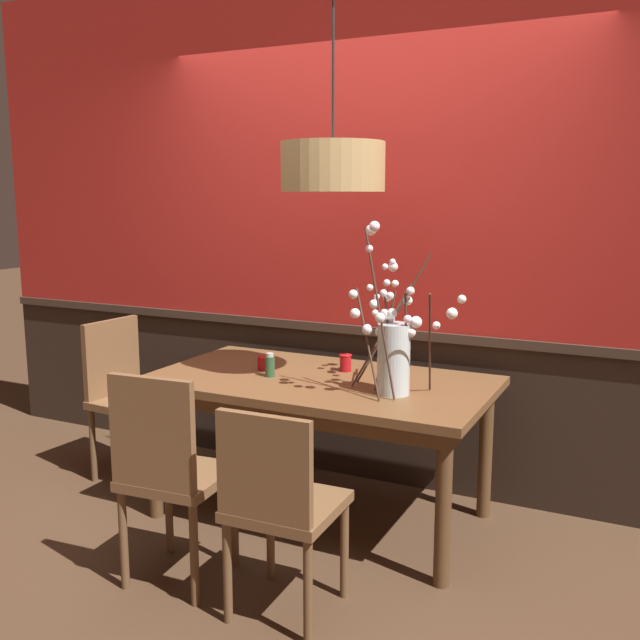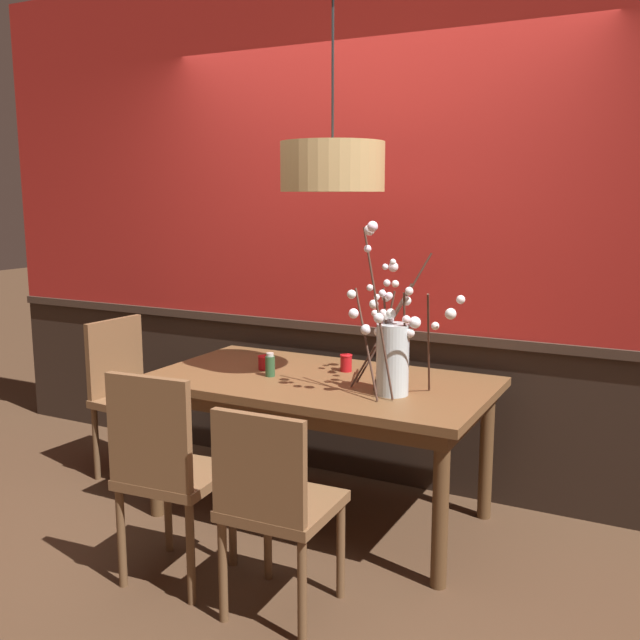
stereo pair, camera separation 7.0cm
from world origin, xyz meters
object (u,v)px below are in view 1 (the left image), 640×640
object	(u,v)px
chair_head_west_end	(127,389)
chair_near_side_left	(169,468)
chair_far_side_left	(339,379)
pendant_lamp	(333,167)
chair_near_side_right	(279,501)
candle_holder_nearer_edge	(264,363)
vase_with_blossoms	(393,349)
dining_table	(320,394)
candle_holder_nearer_center	(346,363)
condiment_bottle	(270,365)

from	to	relation	value
chair_head_west_end	chair_near_side_left	bearing A→B (deg)	-41.77
chair_far_side_left	chair_near_side_left	bearing A→B (deg)	-89.48
chair_near_side_left	pendant_lamp	size ratio (longest dim) A/B	0.73
chair_near_side_right	candle_holder_nearer_edge	xyz separation A→B (m)	(-0.61, 0.93, 0.29)
chair_far_side_left	vase_with_blossoms	distance (m)	1.28
dining_table	candle_holder_nearer_edge	size ratio (longest dim) A/B	22.82
candle_holder_nearer_edge	pendant_lamp	distance (m)	1.10
dining_table	vase_with_blossoms	world-z (taller)	vase_with_blossoms
vase_with_blossoms	candle_holder_nearer_center	world-z (taller)	vase_with_blossoms
chair_head_west_end	candle_holder_nearer_center	distance (m)	1.37
dining_table	chair_head_west_end	xyz separation A→B (m)	(-1.28, 0.01, -0.13)
candle_holder_nearer_center	pendant_lamp	bearing A→B (deg)	-81.27
vase_with_blossoms	pendant_lamp	xyz separation A→B (m)	(-0.34, 0.05, 0.83)
chair_far_side_left	chair_near_side_right	bearing A→B (deg)	-72.53
chair_far_side_left	chair_head_west_end	xyz separation A→B (m)	(-0.99, -0.85, 0.02)
dining_table	condiment_bottle	bearing A→B (deg)	-162.64
candle_holder_nearer_edge	pendant_lamp	world-z (taller)	pendant_lamp
candle_holder_nearer_center	condiment_bottle	distance (m)	0.41
candle_holder_nearer_edge	chair_head_west_end	bearing A→B (deg)	-178.80
chair_far_side_left	candle_holder_nearer_edge	xyz separation A→B (m)	(-0.06, -0.83, 0.28)
vase_with_blossoms	candle_holder_nearer_edge	world-z (taller)	vase_with_blossoms
chair_far_side_left	candle_holder_nearer_edge	world-z (taller)	chair_far_side_left
chair_head_west_end	candle_holder_nearer_center	bearing A→B (deg)	7.75
chair_far_side_left	dining_table	bearing A→B (deg)	-71.42
chair_near_side_left	chair_head_west_end	xyz separation A→B (m)	(-1.01, 0.90, -0.01)
candle_holder_nearer_center	candle_holder_nearer_edge	size ratio (longest dim) A/B	1.22
chair_near_side_left	condiment_bottle	xyz separation A→B (m)	(0.03, 0.81, 0.27)
dining_table	candle_holder_nearer_edge	bearing A→B (deg)	174.68
candle_holder_nearer_center	pendant_lamp	distance (m)	1.03
chair_near_side_right	chair_head_west_end	bearing A→B (deg)	149.50
vase_with_blossoms	condiment_bottle	xyz separation A→B (m)	(-0.68, 0.02, -0.16)
candle_holder_nearer_center	pendant_lamp	xyz separation A→B (m)	(0.04, -0.24, 1.00)
pendant_lamp	chair_far_side_left	bearing A→B (deg)	112.72
chair_near_side_right	chair_head_west_end	distance (m)	1.79
candle_holder_nearer_edge	chair_far_side_left	bearing A→B (deg)	85.96
condiment_bottle	chair_near_side_left	bearing A→B (deg)	-91.82
chair_head_west_end	dining_table	bearing A→B (deg)	-0.58
chair_far_side_left	candle_holder_nearer_center	bearing A→B (deg)	-62.71
chair_near_side_left	pendant_lamp	bearing A→B (deg)	66.39
chair_far_side_left	candle_holder_nearer_center	xyz separation A→B (m)	(0.34, -0.67, 0.29)
chair_near_side_left	candle_holder_nearer_center	distance (m)	1.16
chair_near_side_left	condiment_bottle	distance (m)	0.85
chair_far_side_left	vase_with_blossoms	world-z (taller)	vase_with_blossoms
vase_with_blossoms	chair_head_west_end	bearing A→B (deg)	176.18
chair_head_west_end	pendant_lamp	xyz separation A→B (m)	(1.37, -0.06, 1.27)
chair_near_side_right	condiment_bottle	distance (m)	1.01
pendant_lamp	candle_holder_nearer_edge	bearing A→B (deg)	169.38
dining_table	chair_head_west_end	distance (m)	1.29
candle_holder_nearer_edge	candle_holder_nearer_center	bearing A→B (deg)	21.93
vase_with_blossoms	condiment_bottle	world-z (taller)	vase_with_blossoms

